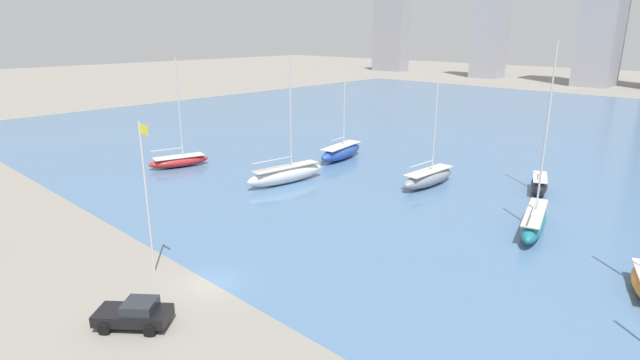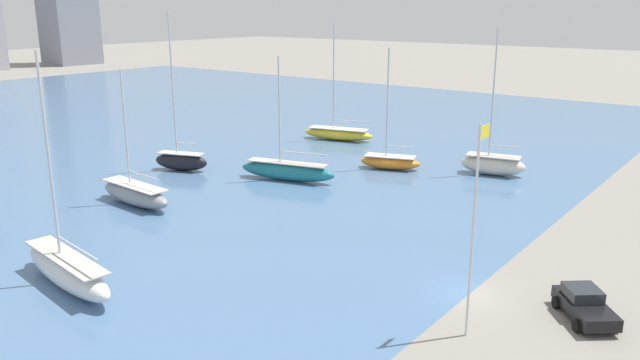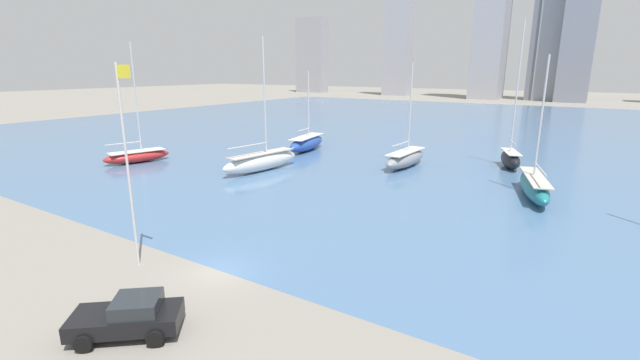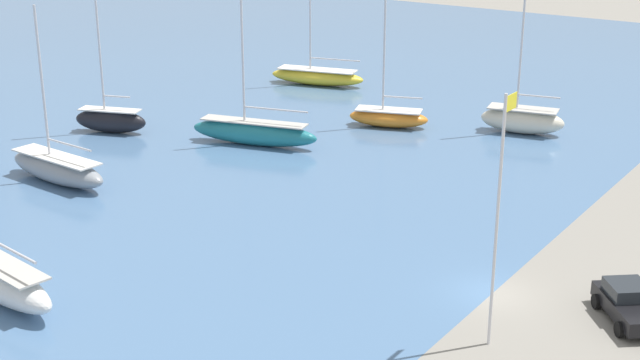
{
  "view_description": "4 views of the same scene",
  "coord_description": "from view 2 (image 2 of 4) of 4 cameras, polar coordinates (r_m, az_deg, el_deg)",
  "views": [
    {
      "loc": [
        28.49,
        -18.53,
        17.93
      ],
      "look_at": [
        -7.31,
        19.33,
        2.23
      ],
      "focal_mm": 28.0,
      "sensor_mm": 36.0,
      "label": 1
    },
    {
      "loc": [
        -33.93,
        -14.24,
        17.36
      ],
      "look_at": [
        0.39,
        12.06,
        5.3
      ],
      "focal_mm": 35.0,
      "sensor_mm": 36.0,
      "label": 2
    },
    {
      "loc": [
        17.11,
        -16.01,
        11.33
      ],
      "look_at": [
        -2.13,
        14.1,
        2.1
      ],
      "focal_mm": 24.0,
      "sensor_mm": 36.0,
      "label": 3
    },
    {
      "loc": [
        -38.72,
        -16.11,
        20.55
      ],
      "look_at": [
        -2.08,
        9.28,
        4.9
      ],
      "focal_mm": 50.0,
      "sensor_mm": 36.0,
      "label": 4
    }
  ],
  "objects": [
    {
      "name": "sailboat_cream",
      "position": [
        68.97,
        15.53,
        1.42
      ],
      "size": [
        3.95,
        7.17,
        15.26
      ],
      "rotation": [
        0.0,
        0.0,
        0.21
      ],
      "color": "beige",
      "rests_on": "harbor_water"
    },
    {
      "name": "sailboat_white",
      "position": [
        43.36,
        -22.11,
        -7.62
      ],
      "size": [
        3.54,
        11.12,
        14.89
      ],
      "rotation": [
        0.0,
        0.0,
        -0.13
      ],
      "color": "white",
      "rests_on": "harbor_water"
    },
    {
      "name": "ground_plane",
      "position": [
        40.69,
        13.48,
        -10.14
      ],
      "size": [
        500.0,
        500.0,
        0.0
      ],
      "primitive_type": "plane",
      "color": "gray"
    },
    {
      "name": "flag_pole",
      "position": [
        33.51,
        13.89,
        -4.05
      ],
      "size": [
        1.24,
        0.14,
        11.74
      ],
      "color": "silver",
      "rests_on": "ground_plane"
    },
    {
      "name": "sailboat_yellow",
      "position": [
        84.12,
        1.69,
        4.3
      ],
      "size": [
        4.93,
        10.0,
        15.28
      ],
      "rotation": [
        0.0,
        0.0,
        0.26
      ],
      "color": "yellow",
      "rests_on": "harbor_water"
    },
    {
      "name": "parked_pickup_black",
      "position": [
        39.5,
        23.02,
        -10.43
      ],
      "size": [
        4.86,
        4.53,
        1.74
      ],
      "rotation": [
        0.0,
        0.0,
        -0.88
      ],
      "color": "black",
      "rests_on": "ground_plane"
    },
    {
      "name": "sailboat_gray",
      "position": [
        58.79,
        -16.55,
        -1.2
      ],
      "size": [
        2.71,
        9.38,
        12.14
      ],
      "rotation": [
        0.0,
        0.0,
        -0.05
      ],
      "color": "gray",
      "rests_on": "harbor_water"
    },
    {
      "name": "sailboat_black",
      "position": [
        69.86,
        -12.6,
        1.82
      ],
      "size": [
        3.85,
        6.4,
        16.88
      ],
      "rotation": [
        0.0,
        0.0,
        0.36
      ],
      "color": "black",
      "rests_on": "harbor_water"
    },
    {
      "name": "sailboat_orange",
      "position": [
        69.3,
        6.43,
        1.72
      ],
      "size": [
        4.5,
        7.07,
        13.18
      ],
      "rotation": [
        0.0,
        0.0,
        0.35
      ],
      "color": "orange",
      "rests_on": "harbor_water"
    },
    {
      "name": "sailboat_teal",
      "position": [
        64.36,
        -3.02,
        0.88
      ],
      "size": [
        4.6,
        10.6,
        12.63
      ],
      "rotation": [
        0.0,
        0.0,
        0.27
      ],
      "color": "#1E757F",
      "rests_on": "harbor_water"
    }
  ]
}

